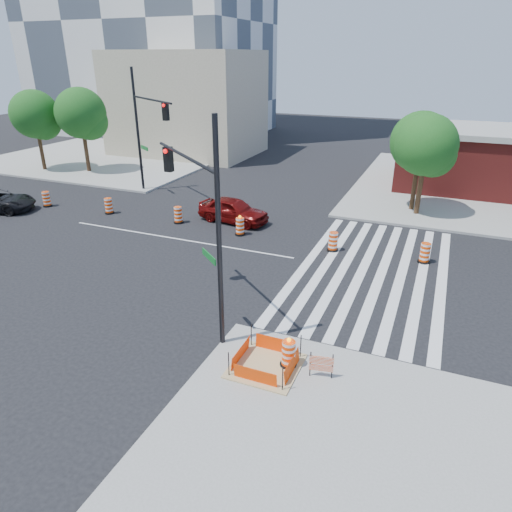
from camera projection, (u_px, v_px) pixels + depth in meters
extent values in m
plane|color=black|center=(176.00, 239.00, 25.81)|extent=(120.00, 120.00, 0.00)
cube|color=gray|center=(506.00, 191.00, 34.62)|extent=(22.00, 22.00, 0.15)
cube|color=gray|center=(120.00, 155.00, 47.32)|extent=(22.00, 22.00, 0.15)
cube|color=silver|center=(309.00, 261.00, 23.05)|extent=(0.45, 13.50, 0.01)
cube|color=silver|center=(326.00, 263.00, 22.74)|extent=(0.45, 13.50, 0.01)
cube|color=silver|center=(344.00, 266.00, 22.42)|extent=(0.45, 13.50, 0.01)
cube|color=silver|center=(363.00, 269.00, 22.10)|extent=(0.45, 13.50, 0.01)
cube|color=silver|center=(381.00, 273.00, 21.78)|extent=(0.45, 13.50, 0.01)
cube|color=silver|center=(401.00, 276.00, 21.47)|extent=(0.45, 13.50, 0.01)
cube|color=silver|center=(421.00, 279.00, 21.15)|extent=(0.45, 13.50, 0.01)
cube|color=silver|center=(442.00, 282.00, 20.83)|extent=(0.45, 13.50, 0.01)
cube|color=silver|center=(176.00, 239.00, 25.81)|extent=(14.00, 0.12, 0.01)
cube|color=tan|center=(266.00, 366.00, 14.96)|extent=(2.20, 2.20, 0.05)
cube|color=#F73E04|center=(255.00, 376.00, 14.10)|extent=(1.44, 0.02, 0.55)
cube|color=#F73E04|center=(275.00, 345.00, 15.62)|extent=(1.44, 0.02, 0.55)
cube|color=#F73E04|center=(241.00, 353.00, 15.18)|extent=(0.02, 1.44, 0.55)
cube|color=#F73E04|center=(292.00, 366.00, 14.55)|extent=(0.02, 1.44, 0.55)
cylinder|color=black|center=(229.00, 364.00, 14.35)|extent=(0.04, 0.04, 0.90)
cylinder|color=black|center=(283.00, 379.00, 13.72)|extent=(0.04, 0.04, 0.90)
cylinder|color=black|center=(251.00, 335.00, 15.87)|extent=(0.04, 0.04, 0.90)
cylinder|color=black|center=(301.00, 347.00, 15.23)|extent=(0.04, 0.04, 0.90)
cube|color=maroon|center=(512.00, 164.00, 33.80)|extent=(16.00, 8.00, 4.20)
cube|color=tan|center=(187.00, 104.00, 46.60)|extent=(14.00, 10.00, 10.00)
imported|color=#5D0908|center=(233.00, 210.00, 28.12)|extent=(4.69, 2.40, 1.53)
cylinder|color=black|center=(219.00, 240.00, 14.69)|extent=(0.18, 0.18, 7.84)
cylinder|color=black|center=(185.00, 156.00, 16.22)|extent=(4.58, 3.88, 0.12)
cube|color=black|center=(168.00, 159.00, 18.09)|extent=(0.31, 0.27, 0.98)
sphere|color=#FF0C0C|center=(165.00, 151.00, 17.80)|extent=(0.18, 0.18, 0.18)
cube|color=#0C591E|center=(209.00, 257.00, 15.89)|extent=(0.93, 0.79, 0.25)
cylinder|color=black|center=(138.00, 131.00, 33.24)|extent=(0.19, 0.19, 8.66)
cylinder|color=black|center=(151.00, 100.00, 29.80)|extent=(5.45, 3.75, 0.13)
cube|color=black|center=(166.00, 112.00, 28.28)|extent=(0.35, 0.30, 1.08)
sphere|color=#FF0C0C|center=(163.00, 105.00, 27.97)|extent=(0.19, 0.19, 0.19)
cube|color=#0C591E|center=(144.00, 148.00, 32.85)|extent=(1.10, 0.76, 0.27)
cylinder|color=black|center=(288.00, 365.00, 14.99)|extent=(0.56, 0.56, 0.09)
cylinder|color=#F14105|center=(289.00, 353.00, 14.80)|extent=(0.45, 0.45, 0.88)
sphere|color=#FF990C|center=(289.00, 340.00, 14.59)|extent=(0.15, 0.15, 0.15)
cube|color=#F14105|center=(322.00, 360.00, 14.24)|extent=(0.76, 0.20, 0.25)
cube|color=#F14105|center=(321.00, 368.00, 14.36)|extent=(0.76, 0.20, 0.20)
cylinder|color=black|center=(310.00, 364.00, 14.38)|extent=(0.04, 0.04, 0.90)
cylinder|color=black|center=(332.00, 366.00, 14.26)|extent=(0.04, 0.04, 0.90)
cylinder|color=#382314|center=(41.00, 146.00, 40.15)|extent=(0.32, 0.32, 4.34)
sphere|color=#164E16|center=(35.00, 114.00, 39.06)|extent=(4.07, 4.07, 4.07)
sphere|color=#164E16|center=(43.00, 122.00, 39.41)|extent=(2.99, 2.99, 2.99)
sphere|color=#164E16|center=(30.00, 119.00, 39.19)|extent=(2.71, 2.71, 2.71)
cylinder|color=#382314|center=(86.00, 147.00, 39.50)|extent=(0.33, 0.33, 4.49)
sphere|color=#164E16|center=(81.00, 113.00, 38.37)|extent=(4.21, 4.21, 4.21)
sphere|color=#164E16|center=(89.00, 122.00, 38.73)|extent=(3.09, 3.09, 3.09)
sphere|color=#164E16|center=(76.00, 118.00, 38.51)|extent=(2.81, 2.81, 2.81)
cylinder|color=#382314|center=(415.00, 181.00, 29.61)|extent=(0.29, 0.29, 4.04)
sphere|color=#164E16|center=(421.00, 142.00, 28.60)|extent=(3.78, 3.78, 3.78)
sphere|color=#164E16|center=(427.00, 152.00, 28.92)|extent=(2.78, 2.78, 2.78)
sphere|color=#164E16|center=(413.00, 148.00, 28.72)|extent=(2.52, 2.52, 2.52)
cylinder|color=#382314|center=(420.00, 185.00, 28.78)|extent=(0.32, 0.32, 4.02)
sphere|color=#164E16|center=(426.00, 145.00, 27.77)|extent=(3.77, 3.77, 3.77)
sphere|color=#164E16|center=(433.00, 155.00, 28.10)|extent=(2.76, 2.76, 2.76)
sphere|color=#164E16|center=(418.00, 151.00, 27.89)|extent=(2.51, 2.51, 2.51)
cylinder|color=black|center=(48.00, 206.00, 31.33)|extent=(0.60, 0.60, 0.10)
cylinder|color=#F14105|center=(46.00, 199.00, 31.13)|extent=(0.48, 0.48, 0.95)
cylinder|color=black|center=(110.00, 213.00, 29.92)|extent=(0.60, 0.60, 0.10)
cylinder|color=#F14105|center=(109.00, 205.00, 29.72)|extent=(0.48, 0.48, 0.95)
cylinder|color=black|center=(179.00, 222.00, 28.24)|extent=(0.60, 0.60, 0.10)
cylinder|color=#F14105|center=(178.00, 214.00, 28.04)|extent=(0.48, 0.48, 0.95)
cylinder|color=black|center=(240.00, 234.00, 26.36)|extent=(0.60, 0.60, 0.10)
cylinder|color=#F14105|center=(240.00, 226.00, 26.16)|extent=(0.48, 0.48, 0.95)
sphere|color=#FF990C|center=(240.00, 217.00, 25.93)|extent=(0.16, 0.16, 0.16)
cylinder|color=black|center=(332.00, 250.00, 24.23)|extent=(0.60, 0.60, 0.10)
cylinder|color=#F14105|center=(333.00, 241.00, 24.03)|extent=(0.48, 0.48, 0.95)
cylinder|color=black|center=(424.00, 262.00, 22.84)|extent=(0.60, 0.60, 0.10)
cylinder|color=#F14105|center=(425.00, 252.00, 22.63)|extent=(0.48, 0.48, 0.95)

